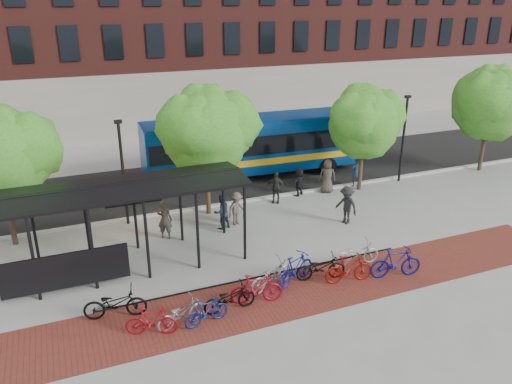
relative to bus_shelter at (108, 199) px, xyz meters
name	(u,v)px	position (x,y,z in m)	size (l,w,h in m)	color
ground	(290,229)	(8.13, 0.48, -3.00)	(160.00, 160.00, 0.00)	#9E9E99
asphalt_street	(233,177)	(8.13, 8.48, -2.99)	(160.00, 8.00, 0.01)	black
curb	(258,199)	(8.13, 4.48, -2.94)	(160.00, 0.25, 0.12)	#B7B7B2
brick_strip	(300,292)	(6.13, -4.52, -3.00)	(24.00, 3.00, 0.01)	maroon
bike_rack_rail	(259,287)	(4.83, -3.62, -3.00)	(12.00, 0.05, 0.95)	black
building_brick	(267,0)	(18.13, 26.48, 7.00)	(55.00, 14.00, 20.00)	#5C2420
bus_shelter	(108,199)	(0.00, 0.00, 0.00)	(10.60, 3.07, 3.60)	black
tree_a	(0,152)	(-3.77, 3.83, 1.24)	(4.90, 4.00, 6.18)	#382619
tree_b	(207,127)	(5.23, 3.83, 1.46)	(5.15, 4.20, 6.47)	#382619
tree_c	(365,119)	(14.22, 3.83, 1.06)	(4.66, 3.80, 5.92)	#382619
tree_d	(492,100)	(23.23, 3.83, 1.47)	(5.39, 4.40, 6.55)	#382619
lamp_post_left	(123,170)	(1.13, 4.08, -0.25)	(0.35, 0.20, 5.12)	black
lamp_post_right	(403,136)	(17.13, 4.08, -0.25)	(0.35, 0.20, 5.12)	black
bus	(255,143)	(9.52, 8.30, -0.92)	(13.51, 3.63, 3.62)	navy
bike_0	(115,303)	(-0.45, -3.53, -2.44)	(0.74, 2.13, 1.12)	black
bike_1	(151,321)	(0.50, -4.93, -2.49)	(0.48, 1.70, 1.02)	maroon
bike_2	(181,313)	(1.54, -4.79, -2.53)	(0.63, 1.80, 0.95)	gray
bike_3	(206,311)	(2.32, -5.06, -2.51)	(0.46, 1.62, 0.97)	navy
bike_4	(229,298)	(3.30, -4.63, -2.50)	(0.66, 1.90, 1.00)	black
bike_5	(256,289)	(4.35, -4.53, -2.43)	(0.54, 1.91, 1.15)	maroon
bike_6	(271,275)	(5.24, -3.84, -2.45)	(0.73, 2.10, 1.10)	#9B9B9D
bike_7	(295,269)	(6.22, -3.88, -2.38)	(0.58, 2.04, 1.23)	navy
bike_8	(320,267)	(7.26, -3.99, -2.48)	(0.68, 1.96, 1.03)	black
bike_9	(349,269)	(8.16, -4.59, -2.42)	(0.55, 1.94, 1.17)	maroon
bike_10	(356,253)	(9.15, -3.57, -2.47)	(0.70, 2.02, 1.06)	#AEAEB0
bike_11	(396,262)	(10.07, -4.95, -2.37)	(0.59, 2.10, 1.26)	navy
pedestrian_1	(165,219)	(2.48, 1.81, -2.07)	(0.68, 0.45, 1.87)	#3A342F
pedestrian_2	(222,212)	(5.20, 1.84, -2.15)	(0.83, 0.65, 1.71)	#1B2C40
pedestrian_3	(236,209)	(5.99, 1.99, -2.17)	(1.07, 0.61, 1.65)	brown
pedestrian_4	(276,187)	(8.88, 3.79, -2.13)	(1.02, 0.42, 1.73)	#272727
pedestrian_5	(299,182)	(10.52, 4.28, -2.21)	(1.47, 0.47, 1.59)	black
pedestrian_6	(327,176)	(12.18, 4.08, -2.03)	(0.95, 0.62, 1.94)	#433A35
pedestrian_7	(356,172)	(14.20, 4.28, -2.13)	(0.63, 0.42, 1.74)	#1E3148
pedestrian_9	(346,205)	(10.96, 0.11, -2.05)	(1.22, 0.70, 1.89)	black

